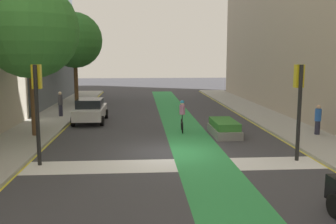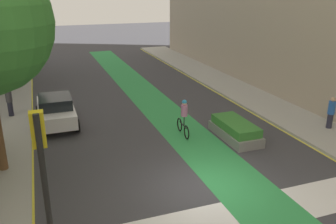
{
  "view_description": "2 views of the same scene",
  "coord_description": "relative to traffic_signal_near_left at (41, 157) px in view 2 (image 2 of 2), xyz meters",
  "views": [
    {
      "loc": [
        -1.35,
        -16.5,
        4.33
      ],
      "look_at": [
        0.14,
        3.94,
        1.28
      ],
      "focal_mm": 39.99,
      "sensor_mm": 36.0,
      "label": 1
    },
    {
      "loc": [
        -5.2,
        -10.27,
        6.93
      ],
      "look_at": [
        0.56,
        5.64,
        0.95
      ],
      "focal_mm": 38.22,
      "sensor_mm": 36.0,
      "label": 2
    }
  ],
  "objects": [
    {
      "name": "cyclist_in_lane",
      "position": [
        6.46,
        6.12,
        -1.86
      ],
      "size": [
        0.32,
        1.73,
        1.86
      ],
      "color": "black",
      "rests_on": "ground_plane"
    },
    {
      "name": "curb_stripe_right",
      "position": [
        11.44,
        1.46,
        -2.82
      ],
      "size": [
        0.16,
        60.0,
        0.01
      ],
      "primitive_type": "cube",
      "color": "yellow",
      "rests_on": "ground_plane"
    },
    {
      "name": "bike_lane_paint",
      "position": [
        6.68,
        1.46,
        -2.82
      ],
      "size": [
        2.4,
        60.0,
        0.01
      ],
      "primitive_type": "cube",
      "color": "#2D8C47",
      "rests_on": "ground_plane"
    },
    {
      "name": "median_planter",
      "position": [
        8.68,
        5.0,
        -2.42
      ],
      "size": [
        1.36,
        3.04,
        0.85
      ],
      "color": "slate",
      "rests_on": "ground_plane"
    },
    {
      "name": "pedestrian_sidewalk_right_a",
      "position": [
        13.62,
        4.21,
        -1.86
      ],
      "size": [
        0.34,
        0.34,
        1.61
      ],
      "color": "#262638",
      "rests_on": "sidewalk_right"
    },
    {
      "name": "traffic_signal_near_left",
      "position": [
        0.0,
        0.0,
        0.0
      ],
      "size": [
        0.35,
        0.52,
        4.02
      ],
      "color": "black",
      "rests_on": "ground_plane"
    },
    {
      "name": "pedestrian_sidewalk_left_a",
      "position": [
        -1.58,
        11.61,
        -1.78
      ],
      "size": [
        0.34,
        0.34,
        1.74
      ],
      "color": "#262638",
      "rests_on": "sidewalk_left"
    },
    {
      "name": "ground_plane",
      "position": [
        5.44,
        1.46,
        -2.83
      ],
      "size": [
        120.0,
        120.0,
        0.0
      ],
      "primitive_type": "plane",
      "color": "#38383D"
    },
    {
      "name": "street_tree_far",
      "position": [
        -1.73,
        19.23,
        2.93
      ],
      "size": [
        4.91,
        4.91,
        8.08
      ],
      "color": "brown",
      "rests_on": "sidewalk_left"
    },
    {
      "name": "crosswalk_band",
      "position": [
        5.44,
        -0.54,
        -2.82
      ],
      "size": [
        12.0,
        1.8,
        0.01
      ],
      "primitive_type": "cube",
      "color": "silver",
      "rests_on": "ground_plane"
    },
    {
      "name": "curb_stripe_left",
      "position": [
        -0.56,
        1.46,
        -2.82
      ],
      "size": [
        0.16,
        60.0,
        0.01
      ],
      "primitive_type": "cube",
      "color": "yellow",
      "rests_on": "ground_plane"
    },
    {
      "name": "car_white_left_far",
      "position": [
        0.74,
        9.81,
        -2.02
      ],
      "size": [
        2.02,
        4.2,
        1.57
      ],
      "color": "silver",
      "rests_on": "ground_plane"
    }
  ]
}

